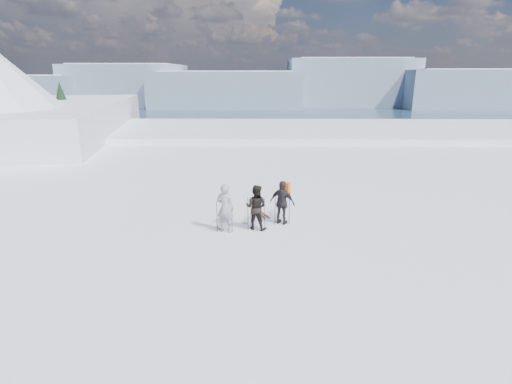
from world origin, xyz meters
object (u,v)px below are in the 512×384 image
skis_loose (260,212)px  skier_grey (225,208)px  skier_dark (256,207)px  skier_pack (282,203)px

skis_loose → skier_grey: bearing=-120.5°
skier_dark → skier_pack: size_ratio=0.99×
skier_grey → skier_pack: (2.19, 0.85, -0.06)m
skier_grey → skier_pack: bearing=-140.7°
skier_dark → skis_loose: (0.14, 1.89, -0.87)m
skier_dark → skis_loose: size_ratio=1.09×
skier_grey → skier_dark: size_ratio=1.07×
skier_dark → skis_loose: 2.08m
skier_grey → skier_dark: 1.19m
skier_grey → skis_loose: size_ratio=1.16×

